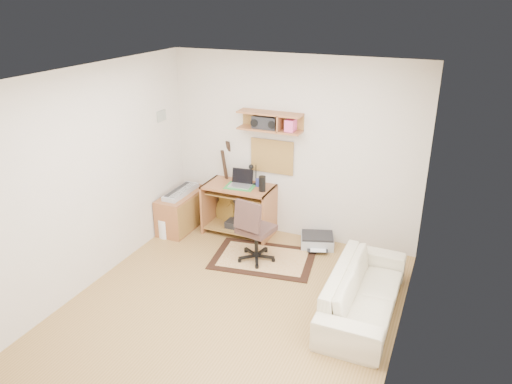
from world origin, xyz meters
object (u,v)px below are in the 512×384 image
at_px(printer, 317,241).
at_px(sofa, 364,285).
at_px(cabinet, 182,211).
at_px(desk, 239,209).
at_px(task_chair, 256,229).

height_order(printer, sofa, sofa).
distance_m(cabinet, printer, 2.08).
relative_size(desk, task_chair, 1.08).
xyz_separation_m(desk, printer, (1.19, 0.04, -0.29)).
relative_size(desk, printer, 2.21).
relative_size(cabinet, printer, 1.99).
relative_size(task_chair, cabinet, 1.03).
xyz_separation_m(cabinet, sofa, (2.96, -1.04, 0.07)).
height_order(task_chair, cabinet, task_chair).
distance_m(task_chair, printer, 1.01).
bearing_deg(printer, sofa, -72.77).
xyz_separation_m(desk, task_chair, (0.55, -0.64, 0.09)).
height_order(cabinet, sofa, sofa).
xyz_separation_m(task_chair, cabinet, (-1.42, 0.47, -0.19)).
bearing_deg(cabinet, sofa, -19.29).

